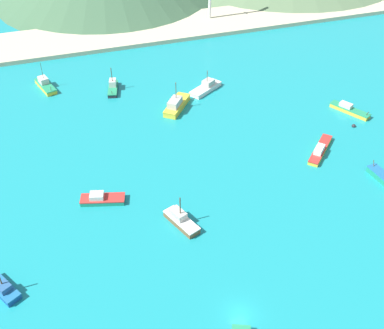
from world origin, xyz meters
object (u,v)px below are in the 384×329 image
(fishing_boat_7, at_px, (113,87))
(fishing_boat_11, at_px, (3,288))
(fishing_boat_6, at_px, (320,150))
(fishing_boat_2, at_px, (206,87))
(fishing_boat_10, at_px, (349,110))
(buoy_0, at_px, (354,126))
(fishing_boat_0, at_px, (102,199))
(fishing_boat_9, at_px, (176,105))
(fishing_boat_12, at_px, (181,220))
(fishing_boat_8, at_px, (45,85))

(fishing_boat_7, relative_size, fishing_boat_11, 1.14)
(fishing_boat_6, bearing_deg, fishing_boat_2, 112.85)
(fishing_boat_10, distance_m, buoy_0, 6.25)
(fishing_boat_11, relative_size, buoy_0, 7.60)
(fishing_boat_10, bearing_deg, fishing_boat_2, 144.22)
(fishing_boat_0, bearing_deg, fishing_boat_6, 0.85)
(fishing_boat_7, distance_m, fishing_boat_10, 57.63)
(fishing_boat_0, xyz_separation_m, fishing_boat_11, (-17.66, -15.24, 0.06))
(fishing_boat_0, xyz_separation_m, buoy_0, (58.10, 6.85, -0.52))
(fishing_boat_9, height_order, fishing_boat_12, fishing_boat_9)
(fishing_boat_8, relative_size, fishing_boat_9, 0.94)
(fishing_boat_7, distance_m, fishing_boat_9, 18.47)
(fishing_boat_7, relative_size, fishing_boat_12, 1.01)
(fishing_boat_10, relative_size, fishing_boat_11, 1.35)
(fishing_boat_8, relative_size, buoy_0, 9.99)
(fishing_boat_7, bearing_deg, fishing_boat_8, 157.69)
(fishing_boat_12, bearing_deg, fishing_boat_0, 140.24)
(fishing_boat_2, relative_size, fishing_boat_11, 1.37)
(fishing_boat_8, height_order, buoy_0, fishing_boat_8)
(fishing_boat_11, bearing_deg, fishing_boat_2, 44.02)
(fishing_boat_6, bearing_deg, fishing_boat_0, -179.15)
(fishing_boat_6, bearing_deg, fishing_boat_8, 138.25)
(fishing_boat_7, height_order, fishing_boat_9, fishing_boat_9)
(fishing_boat_9, height_order, buoy_0, fishing_boat_9)
(fishing_boat_6, bearing_deg, fishing_boat_12, -162.41)
(fishing_boat_8, bearing_deg, fishing_boat_10, -27.32)
(fishing_boat_12, bearing_deg, fishing_boat_6, 17.59)
(fishing_boat_2, relative_size, buoy_0, 10.41)
(fishing_boat_0, xyz_separation_m, fishing_boat_10, (60.51, 12.58, 0.02))
(fishing_boat_0, bearing_deg, fishing_boat_10, 11.75)
(fishing_boat_10, height_order, buoy_0, fishing_boat_10)
(fishing_boat_2, distance_m, fishing_boat_10, 34.86)
(fishing_boat_2, bearing_deg, fishing_boat_6, -67.15)
(fishing_boat_0, distance_m, buoy_0, 58.50)
(fishing_boat_11, distance_m, buoy_0, 78.91)
(fishing_boat_10, xyz_separation_m, fishing_boat_12, (-48.46, -22.61, 0.23))
(fishing_boat_2, xyz_separation_m, fishing_boat_7, (-22.21, 7.41, 0.06))
(fishing_boat_8, relative_size, fishing_boat_10, 0.98)
(fishing_boat_6, relative_size, fishing_boat_7, 1.19)
(buoy_0, bearing_deg, fishing_boat_0, -173.28)
(fishing_boat_9, bearing_deg, fishing_boat_12, -105.88)
(fishing_boat_6, height_order, fishing_boat_12, fishing_boat_12)
(fishing_boat_6, bearing_deg, fishing_boat_11, -165.92)
(fishing_boat_12, height_order, buoy_0, fishing_boat_12)
(fishing_boat_0, relative_size, fishing_boat_12, 1.07)
(fishing_boat_11, bearing_deg, fishing_boat_6, 14.08)
(fishing_boat_0, height_order, buoy_0, fishing_boat_0)
(fishing_boat_9, xyz_separation_m, fishing_boat_12, (-10.47, -36.81, -0.22))
(fishing_boat_7, height_order, fishing_boat_12, fishing_boat_7)
(fishing_boat_9, relative_size, buoy_0, 10.58)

